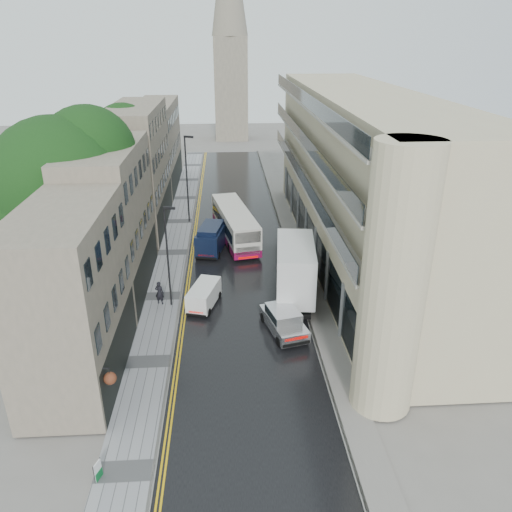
{
  "coord_description": "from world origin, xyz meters",
  "views": [
    {
      "loc": [
        -0.97,
        -14.41,
        18.2
      ],
      "look_at": [
        1.08,
        18.0,
        3.76
      ],
      "focal_mm": 35.0,
      "sensor_mm": 36.0,
      "label": 1
    }
  ],
  "objects_px": {
    "silver_hatchback": "(279,335)",
    "lamp_post_near": "(168,258)",
    "tree_near": "(63,208)",
    "tree_far": "(107,172)",
    "estate_sign": "(98,471)",
    "pedestrian": "(159,293)",
    "cream_bus": "(229,237)",
    "navy_van": "(197,244)",
    "lamp_post_far": "(187,180)",
    "white_van": "(189,303)",
    "white_lorry": "(278,281)"
  },
  "relations": [
    {
      "from": "lamp_post_near",
      "to": "pedestrian",
      "type": "bearing_deg",
      "value": -176.62
    },
    {
      "from": "lamp_post_far",
      "to": "estate_sign",
      "type": "distance_m",
      "value": 33.67
    },
    {
      "from": "tree_near",
      "to": "estate_sign",
      "type": "relative_size",
      "value": 15.16
    },
    {
      "from": "cream_bus",
      "to": "white_van",
      "type": "height_order",
      "value": "cream_bus"
    },
    {
      "from": "cream_bus",
      "to": "silver_hatchback",
      "type": "distance_m",
      "value": 15.43
    },
    {
      "from": "tree_far",
      "to": "white_van",
      "type": "relative_size",
      "value": 3.4
    },
    {
      "from": "white_lorry",
      "to": "estate_sign",
      "type": "bearing_deg",
      "value": -117.11
    },
    {
      "from": "pedestrian",
      "to": "lamp_post_near",
      "type": "height_order",
      "value": "lamp_post_near"
    },
    {
      "from": "cream_bus",
      "to": "white_van",
      "type": "relative_size",
      "value": 3.02
    },
    {
      "from": "navy_van",
      "to": "estate_sign",
      "type": "height_order",
      "value": "navy_van"
    },
    {
      "from": "lamp_post_far",
      "to": "estate_sign",
      "type": "relative_size",
      "value": 9.78
    },
    {
      "from": "tree_far",
      "to": "white_lorry",
      "type": "bearing_deg",
      "value": -47.61
    },
    {
      "from": "cream_bus",
      "to": "estate_sign",
      "type": "distance_m",
      "value": 25.84
    },
    {
      "from": "pedestrian",
      "to": "silver_hatchback",
      "type": "bearing_deg",
      "value": 160.64
    },
    {
      "from": "silver_hatchback",
      "to": "lamp_post_near",
      "type": "xyz_separation_m",
      "value": [
        -7.34,
        5.63,
        3.02
      ]
    },
    {
      "from": "pedestrian",
      "to": "estate_sign",
      "type": "bearing_deg",
      "value": 102.71
    },
    {
      "from": "pedestrian",
      "to": "lamp_post_near",
      "type": "distance_m",
      "value": 2.99
    },
    {
      "from": "navy_van",
      "to": "white_lorry",
      "type": "bearing_deg",
      "value": -45.98
    },
    {
      "from": "tree_near",
      "to": "white_van",
      "type": "xyz_separation_m",
      "value": [
        8.71,
        -3.32,
        -6.1
      ]
    },
    {
      "from": "silver_hatchback",
      "to": "pedestrian",
      "type": "bearing_deg",
      "value": 130.06
    },
    {
      "from": "pedestrian",
      "to": "cream_bus",
      "type": "bearing_deg",
      "value": -103.21
    },
    {
      "from": "pedestrian",
      "to": "white_lorry",
      "type": "bearing_deg",
      "value": -171.91
    },
    {
      "from": "pedestrian",
      "to": "estate_sign",
      "type": "relative_size",
      "value": 1.95
    },
    {
      "from": "white_van",
      "to": "pedestrian",
      "type": "relative_size",
      "value": 2.05
    },
    {
      "from": "cream_bus",
      "to": "lamp_post_far",
      "type": "xyz_separation_m",
      "value": [
        -4.16,
        8.3,
        3.07
      ]
    },
    {
      "from": "cream_bus",
      "to": "estate_sign",
      "type": "bearing_deg",
      "value": -114.43
    },
    {
      "from": "tree_near",
      "to": "cream_bus",
      "type": "distance_m",
      "value": 14.88
    },
    {
      "from": "tree_near",
      "to": "tree_far",
      "type": "distance_m",
      "value": 13.02
    },
    {
      "from": "navy_van",
      "to": "lamp_post_far",
      "type": "height_order",
      "value": "lamp_post_far"
    },
    {
      "from": "tree_near",
      "to": "tree_far",
      "type": "bearing_deg",
      "value": 88.68
    },
    {
      "from": "navy_van",
      "to": "lamp_post_far",
      "type": "bearing_deg",
      "value": 109.39
    },
    {
      "from": "white_lorry",
      "to": "white_van",
      "type": "height_order",
      "value": "white_lorry"
    },
    {
      "from": "white_lorry",
      "to": "lamp_post_far",
      "type": "height_order",
      "value": "lamp_post_far"
    },
    {
      "from": "white_lorry",
      "to": "pedestrian",
      "type": "relative_size",
      "value": 4.91
    },
    {
      "from": "tree_far",
      "to": "lamp_post_near",
      "type": "relative_size",
      "value": 1.66
    },
    {
      "from": "lamp_post_near",
      "to": "tree_near",
      "type": "bearing_deg",
      "value": -179.28
    },
    {
      "from": "white_van",
      "to": "lamp_post_far",
      "type": "distance_m",
      "value": 19.34
    },
    {
      "from": "lamp_post_near",
      "to": "lamp_post_far",
      "type": "distance_m",
      "value": 17.82
    },
    {
      "from": "tree_far",
      "to": "estate_sign",
      "type": "bearing_deg",
      "value": -80.29
    },
    {
      "from": "navy_van",
      "to": "cream_bus",
      "type": "bearing_deg",
      "value": 27.95
    },
    {
      "from": "cream_bus",
      "to": "pedestrian",
      "type": "height_order",
      "value": "cream_bus"
    },
    {
      "from": "lamp_post_near",
      "to": "cream_bus",
      "type": "bearing_deg",
      "value": 82.3
    },
    {
      "from": "silver_hatchback",
      "to": "lamp_post_far",
      "type": "relative_size",
      "value": 0.5
    },
    {
      "from": "cream_bus",
      "to": "lamp_post_near",
      "type": "xyz_separation_m",
      "value": [
        -4.42,
        -9.5,
        2.35
      ]
    },
    {
      "from": "silver_hatchback",
      "to": "pedestrian",
      "type": "distance_m",
      "value": 10.04
    },
    {
      "from": "silver_hatchback",
      "to": "lamp_post_far",
      "type": "bearing_deg",
      "value": 92.42
    },
    {
      "from": "navy_van",
      "to": "estate_sign",
      "type": "bearing_deg",
      "value": -86.44
    },
    {
      "from": "tree_near",
      "to": "estate_sign",
      "type": "bearing_deg",
      "value": -72.59
    },
    {
      "from": "tree_near",
      "to": "tree_far",
      "type": "xyz_separation_m",
      "value": [
        0.3,
        13.0,
        -0.72
      ]
    },
    {
      "from": "white_van",
      "to": "white_lorry",
      "type": "bearing_deg",
      "value": 17.41
    }
  ]
}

